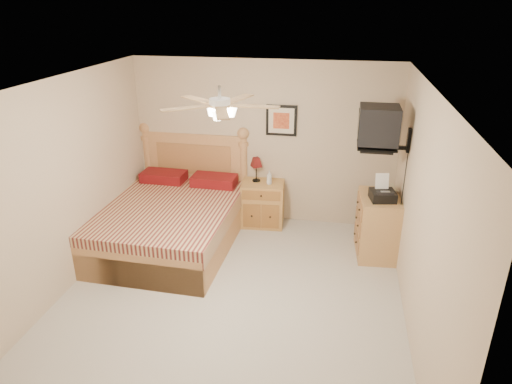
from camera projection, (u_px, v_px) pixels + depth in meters
floor at (230, 299)px, 5.42m from camera, size 4.50×4.50×0.00m
ceiling at (225, 86)px, 4.44m from camera, size 4.00×4.50×0.04m
wall_back at (264, 143)px, 6.96m from camera, size 4.00×0.04×2.50m
wall_front at (142, 347)px, 2.89m from camera, size 4.00×0.04×2.50m
wall_left at (60, 190)px, 5.27m from camera, size 0.04×4.50×2.50m
wall_right at (421, 218)px, 4.58m from camera, size 0.04×4.50×2.50m
bed at (168, 197)px, 6.34m from camera, size 1.81×2.34×1.48m
nightstand at (263, 204)px, 7.09m from camera, size 0.67×0.52×0.69m
table_lamp at (256, 169)px, 6.95m from camera, size 0.25×0.25×0.38m
lotion_bottle at (269, 177)px, 6.87m from camera, size 0.11×0.11×0.22m
framed_picture at (281, 120)px, 6.75m from camera, size 0.46×0.04×0.46m
dresser at (377, 226)px, 6.21m from camera, size 0.56×0.77×0.87m
fax_machine at (383, 188)px, 5.88m from camera, size 0.37×0.38×0.33m
magazine_lower at (380, 190)px, 6.23m from camera, size 0.33×0.36×0.03m
magazine_upper at (380, 187)px, 6.24m from camera, size 0.25×0.31×0.02m
wall_tv at (391, 128)px, 5.62m from camera, size 0.56×0.46×0.58m
ceiling_fan at (220, 105)px, 4.31m from camera, size 1.14×1.14×0.28m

